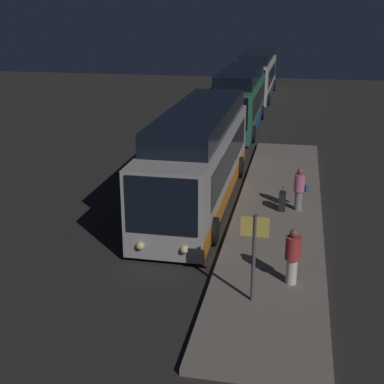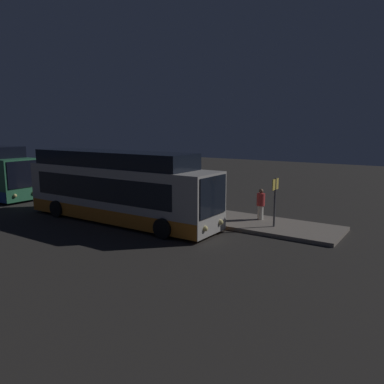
{
  "view_description": "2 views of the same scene",
  "coord_description": "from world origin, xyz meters",
  "px_view_note": "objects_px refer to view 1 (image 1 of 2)",
  "views": [
    {
      "loc": [
        19.16,
        3.73,
        7.43
      ],
      "look_at": [
        3.64,
        0.59,
        1.89
      ],
      "focal_mm": 50.0,
      "sensor_mm": 36.0,
      "label": 1
    },
    {
      "loc": [
        13.34,
        -13.98,
        4.88
      ],
      "look_at": [
        3.64,
        0.59,
        1.89
      ],
      "focal_mm": 35.0,
      "sensor_mm": 36.0,
      "label": 2
    }
  ],
  "objects_px": {
    "suitcase": "(282,201)",
    "bus_third": "(257,76)",
    "bus_lead": "(199,161)",
    "bus_second": "(239,102)",
    "passenger_boarding": "(293,255)",
    "passenger_waiting": "(299,188)",
    "sign_post": "(254,247)"
  },
  "relations": [
    {
      "from": "bus_second",
      "to": "passenger_waiting",
      "type": "relative_size",
      "value": 6.38
    },
    {
      "from": "passenger_boarding",
      "to": "sign_post",
      "type": "height_order",
      "value": "sign_post"
    },
    {
      "from": "suitcase",
      "to": "sign_post",
      "type": "xyz_separation_m",
      "value": [
        6.72,
        -0.49,
        1.18
      ]
    },
    {
      "from": "sign_post",
      "to": "passenger_waiting",
      "type": "bearing_deg",
      "value": 171.06
    },
    {
      "from": "bus_lead",
      "to": "passenger_boarding",
      "type": "bearing_deg",
      "value": 30.54
    },
    {
      "from": "bus_third",
      "to": "sign_post",
      "type": "distance_m",
      "value": 34.33
    },
    {
      "from": "bus_lead",
      "to": "passenger_waiting",
      "type": "height_order",
      "value": "bus_lead"
    },
    {
      "from": "sign_post",
      "to": "bus_lead",
      "type": "bearing_deg",
      "value": -159.44
    },
    {
      "from": "suitcase",
      "to": "bus_third",
      "type": "bearing_deg",
      "value": -173.08
    },
    {
      "from": "bus_lead",
      "to": "passenger_waiting",
      "type": "distance_m",
      "value": 4.05
    },
    {
      "from": "suitcase",
      "to": "passenger_waiting",
      "type": "bearing_deg",
      "value": 104.36
    },
    {
      "from": "suitcase",
      "to": "sign_post",
      "type": "distance_m",
      "value": 6.84
    },
    {
      "from": "passenger_boarding",
      "to": "suitcase",
      "type": "height_order",
      "value": "passenger_boarding"
    },
    {
      "from": "passenger_waiting",
      "to": "bus_third",
      "type": "bearing_deg",
      "value": 138.55
    },
    {
      "from": "suitcase",
      "to": "bus_second",
      "type": "bearing_deg",
      "value": -167.1
    },
    {
      "from": "passenger_waiting",
      "to": "passenger_boarding",
      "type": "bearing_deg",
      "value": -50.76
    },
    {
      "from": "bus_lead",
      "to": "bus_third",
      "type": "xyz_separation_m",
      "value": [
        -26.6,
        0.0,
        0.05
      ]
    },
    {
      "from": "bus_second",
      "to": "passenger_waiting",
      "type": "xyz_separation_m",
      "value": [
        14.42,
        3.93,
        -0.6
      ]
    },
    {
      "from": "bus_third",
      "to": "passenger_waiting",
      "type": "distance_m",
      "value": 27.62
    },
    {
      "from": "bus_lead",
      "to": "bus_second",
      "type": "xyz_separation_m",
      "value": [
        -13.69,
        -0.0,
        -0.02
      ]
    },
    {
      "from": "bus_second",
      "to": "suitcase",
      "type": "relative_size",
      "value": 11.17
    },
    {
      "from": "passenger_waiting",
      "to": "suitcase",
      "type": "xyz_separation_m",
      "value": [
        0.15,
        -0.6,
        -0.52
      ]
    },
    {
      "from": "bus_third",
      "to": "passenger_waiting",
      "type": "relative_size",
      "value": 7.42
    },
    {
      "from": "bus_lead",
      "to": "sign_post",
      "type": "distance_m",
      "value": 8.12
    },
    {
      "from": "bus_lead",
      "to": "sign_post",
      "type": "xyz_separation_m",
      "value": [
        7.6,
        2.85,
        0.04
      ]
    },
    {
      "from": "bus_second",
      "to": "suitcase",
      "type": "bearing_deg",
      "value": 12.9
    },
    {
      "from": "bus_third",
      "to": "suitcase",
      "type": "xyz_separation_m",
      "value": [
        27.48,
        3.34,
        -1.19
      ]
    },
    {
      "from": "passenger_boarding",
      "to": "sign_post",
      "type": "bearing_deg",
      "value": 176.07
    },
    {
      "from": "bus_lead",
      "to": "bus_second",
      "type": "height_order",
      "value": "bus_lead"
    },
    {
      "from": "passenger_waiting",
      "to": "bus_second",
      "type": "bearing_deg",
      "value": 145.63
    },
    {
      "from": "passenger_boarding",
      "to": "passenger_waiting",
      "type": "xyz_separation_m",
      "value": [
        -5.75,
        0.11,
        0.01
      ]
    },
    {
      "from": "bus_second",
      "to": "bus_lead",
      "type": "bearing_deg",
      "value": 0.0
    }
  ]
}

